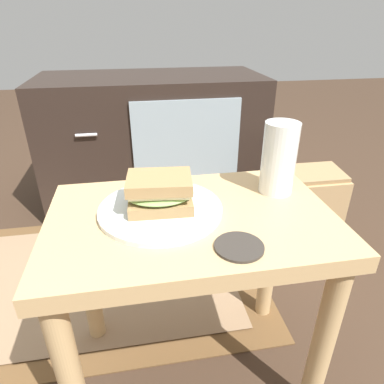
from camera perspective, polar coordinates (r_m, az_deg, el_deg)
The scene contains 9 objects.
ground_plane at distance 0.98m, azimuth -0.05°, elevation -27.35°, with size 8.00×8.00×0.00m, color #3D2B1E.
side_table at distance 0.71m, azimuth -0.06°, elevation -10.07°, with size 0.56×0.36×0.46m.
tv_cabinet at distance 1.59m, azimuth -6.45°, elevation 8.59°, with size 0.96×0.46×0.58m.
area_rug at distance 1.25m, azimuth -15.54°, elevation -13.57°, with size 1.11×0.74×0.01m.
plate at distance 0.67m, azimuth -5.32°, elevation -2.91°, with size 0.24×0.24×0.01m, color silver.
sandwich_front at distance 0.65m, azimuth -5.47°, elevation -0.06°, with size 0.14×0.11×0.07m.
beer_glass at distance 0.74m, azimuth 14.42°, elevation 5.20°, with size 0.07×0.07×0.15m.
coaster at distance 0.58m, azimuth 7.96°, elevation -9.12°, with size 0.08×0.08×0.01m, color #332D28.
paper_bag at distance 1.34m, azimuth 19.03°, elevation -2.93°, with size 0.21×0.16×0.32m.
Camera 1 is at (-0.10, -0.56, 0.81)m, focal length 31.59 mm.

